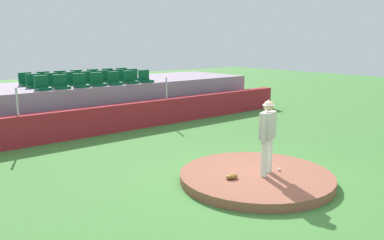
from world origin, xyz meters
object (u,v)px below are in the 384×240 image
at_px(stadium_chair_9, 71,81).
at_px(stadium_chair_16, 61,79).
at_px(stadium_chair_20, 123,76).
at_px(stadium_chair_8, 52,82).
at_px(stadium_chair_0, 43,86).
at_px(stadium_chair_7, 34,83).
at_px(stadium_chair_1, 61,84).
at_px(baseball, 279,169).
at_px(fielding_glove, 232,176).
at_px(stadium_chair_4, 114,81).
at_px(stadium_chair_2, 81,83).
at_px(stadium_chair_10, 88,80).
at_px(stadium_chair_3, 98,82).
at_px(stadium_chair_12, 120,78).
at_px(stadium_chair_11, 104,79).
at_px(stadium_chair_14, 26,82).
at_px(stadium_chair_6, 145,78).
at_px(stadium_chair_19, 109,76).
at_px(stadium_chair_15, 44,80).
at_px(pitcher, 268,131).
at_px(stadium_chair_13, 134,77).
at_px(stadium_chair_17, 78,78).
at_px(stadium_chair_5, 130,79).
at_px(stadium_chair_18, 94,77).

bearing_deg(stadium_chair_9, stadium_chair_16, -87.81).
bearing_deg(stadium_chair_20, stadium_chair_8, 14.35).
bearing_deg(stadium_chair_0, stadium_chair_7, -89.98).
height_order(stadium_chair_1, stadium_chair_8, same).
distance_m(baseball, stadium_chair_20, 10.19).
relative_size(fielding_glove, stadium_chair_4, 0.60).
xyz_separation_m(stadium_chair_0, stadium_chair_2, (1.37, -0.05, 0.00)).
distance_m(stadium_chair_10, stadium_chair_16, 1.17).
bearing_deg(stadium_chair_2, stadium_chair_3, -177.54).
distance_m(stadium_chair_2, stadium_chair_12, 2.31).
xyz_separation_m(stadium_chair_3, stadium_chair_11, (0.69, 0.89, 0.00)).
bearing_deg(fielding_glove, stadium_chair_14, 109.34).
height_order(stadium_chair_6, stadium_chair_20, same).
bearing_deg(baseball, stadium_chair_20, 81.09).
xyz_separation_m(stadium_chair_1, stadium_chair_11, (2.11, 0.89, 0.00)).
xyz_separation_m(stadium_chair_12, stadium_chair_20, (0.67, 0.92, 0.00)).
bearing_deg(stadium_chair_19, stadium_chair_3, 52.17).
relative_size(stadium_chair_12, stadium_chair_20, 1.00).
bearing_deg(stadium_chair_15, pitcher, 98.63).
relative_size(stadium_chair_13, stadium_chair_15, 1.00).
bearing_deg(stadium_chair_14, stadium_chair_8, 125.90).
height_order(stadium_chair_2, stadium_chair_8, same).
relative_size(stadium_chair_10, stadium_chair_13, 1.00).
height_order(stadium_chair_15, stadium_chair_17, same).
xyz_separation_m(stadium_chair_1, stadium_chair_14, (-0.66, 1.79, 0.00)).
bearing_deg(stadium_chair_2, fielding_glove, 89.90).
distance_m(fielding_glove, stadium_chair_12, 9.09).
xyz_separation_m(stadium_chair_1, stadium_chair_5, (2.83, -0.00, 0.00)).
bearing_deg(stadium_chair_12, stadium_chair_19, -88.92).
distance_m(stadium_chair_14, stadium_chair_18, 2.78).
bearing_deg(stadium_chair_7, stadium_chair_5, 165.31).
height_order(stadium_chair_1, stadium_chair_14, same).
bearing_deg(stadium_chair_3, stadium_chair_12, -148.60).
relative_size(stadium_chair_8, stadium_chair_14, 1.00).
height_order(stadium_chair_8, stadium_chair_19, same).
bearing_deg(fielding_glove, stadium_chair_10, 96.56).
relative_size(stadium_chair_2, stadium_chair_14, 1.00).
relative_size(stadium_chair_7, stadium_chair_11, 1.00).
bearing_deg(baseball, stadium_chair_11, 89.00).
relative_size(stadium_chair_1, stadium_chair_7, 1.00).
bearing_deg(stadium_chair_18, stadium_chair_10, 52.68).
xyz_separation_m(stadium_chair_14, stadium_chair_17, (2.06, 0.02, 0.00)).
bearing_deg(stadium_chair_1, stadium_chair_3, 179.81).
relative_size(stadium_chair_6, stadium_chair_16, 1.00).
bearing_deg(stadium_chair_13, stadium_chair_20, -89.50).
height_order(pitcher, stadium_chair_9, stadium_chair_9).
distance_m(stadium_chair_5, stadium_chair_9, 2.29).
bearing_deg(stadium_chair_17, stadium_chair_3, 90.45).
bearing_deg(stadium_chair_8, stadium_chair_0, 53.14).
distance_m(stadium_chair_9, stadium_chair_18, 1.65).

